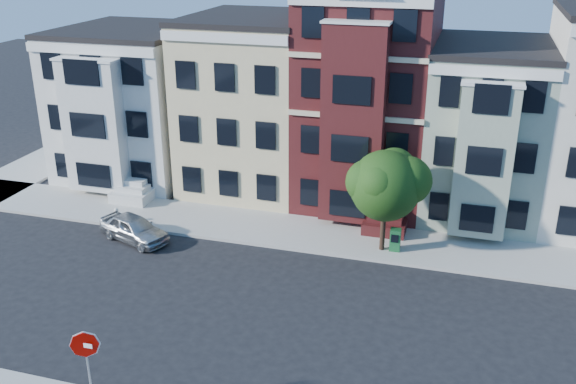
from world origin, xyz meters
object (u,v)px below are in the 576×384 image
(street_tree, at_px, (385,190))
(fire_hydrant, at_px, (117,217))
(newspaper_box, at_px, (395,240))
(stop_sign, at_px, (88,367))
(parked_car, at_px, (134,228))

(street_tree, relative_size, fire_hydrant, 9.50)
(street_tree, distance_m, fire_hydrant, 14.49)
(newspaper_box, distance_m, stop_sign, 16.36)
(newspaper_box, bearing_deg, street_tree, -173.83)
(street_tree, xyz_separation_m, fire_hydrant, (-14.19, -0.88, -2.82))
(stop_sign, bearing_deg, street_tree, 61.41)
(parked_car, distance_m, fire_hydrant, 2.33)
(street_tree, bearing_deg, newspaper_box, 7.73)
(street_tree, xyz_separation_m, parked_car, (-12.35, -2.30, -2.61))
(parked_car, bearing_deg, stop_sign, -136.81)
(parked_car, height_order, stop_sign, stop_sign)
(fire_hydrant, bearing_deg, stop_sign, -62.50)
(street_tree, distance_m, stop_sign, 16.01)
(street_tree, bearing_deg, stop_sign, -117.05)
(newspaper_box, bearing_deg, stop_sign, -120.42)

